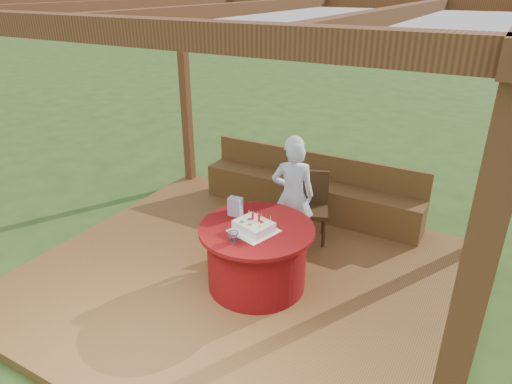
# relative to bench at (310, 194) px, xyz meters

# --- Properties ---
(ground) EXTENTS (60.00, 60.00, 0.00)m
(ground) POSITION_rel_bench_xyz_m (0.00, -1.72, -0.38)
(ground) COLOR #294A18
(ground) RESTS_ON ground
(deck) EXTENTS (4.50, 4.00, 0.12)m
(deck) POSITION_rel_bench_xyz_m (0.00, -1.72, -0.32)
(deck) COLOR brown
(deck) RESTS_ON ground
(pergola) EXTENTS (4.50, 4.00, 2.72)m
(pergola) POSITION_rel_bench_xyz_m (0.00, -1.72, 2.02)
(pergola) COLOR brown
(pergola) RESTS_ON deck
(bench) EXTENTS (3.00, 0.42, 0.80)m
(bench) POSITION_rel_bench_xyz_m (0.00, 0.00, 0.00)
(bench) COLOR brown
(bench) RESTS_ON deck
(table) EXTENTS (1.15, 1.15, 0.67)m
(table) POSITION_rel_bench_xyz_m (0.19, -1.79, 0.08)
(table) COLOR maroon
(table) RESTS_ON deck
(chair) EXTENTS (0.50, 0.50, 0.84)m
(chair) POSITION_rel_bench_xyz_m (0.28, -0.62, 0.18)
(chair) COLOR #382212
(chair) RESTS_ON deck
(elderly_woman) EXTENTS (0.57, 0.48, 1.37)m
(elderly_woman) POSITION_rel_bench_xyz_m (0.18, -0.94, 0.42)
(elderly_woman) COLOR #AAD7FC
(elderly_woman) RESTS_ON deck
(birthday_cake) EXTENTS (0.48, 0.48, 0.18)m
(birthday_cake) POSITION_rel_bench_xyz_m (0.21, -1.87, 0.46)
(birthday_cake) COLOR white
(birthday_cake) RESTS_ON table
(gift_bag) EXTENTS (0.14, 0.10, 0.20)m
(gift_bag) POSITION_rel_bench_xyz_m (-0.13, -1.68, 0.51)
(gift_bag) COLOR #C47FAE
(gift_bag) RESTS_ON table
(drinking_glass) EXTENTS (0.11, 0.11, 0.10)m
(drinking_glass) POSITION_rel_bench_xyz_m (0.14, -2.14, 0.46)
(drinking_glass) COLOR white
(drinking_glass) RESTS_ON table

